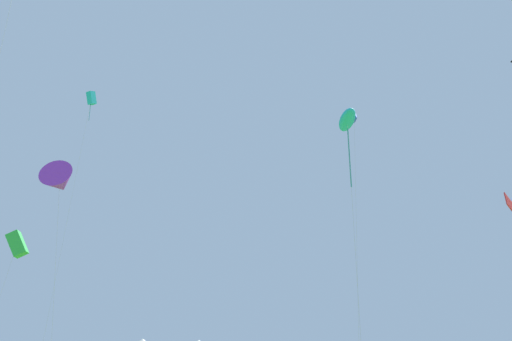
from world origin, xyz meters
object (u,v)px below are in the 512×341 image
object	(u,v)px
kite_purple_delta	(60,182)
kite_green_box	(17,244)
kite_blue_delta	(354,118)
kite_cyan_parafoil	(347,120)
kite_cyan_box	(91,99)

from	to	relation	value
kite_purple_delta	kite_green_box	size ratio (longest dim) A/B	1.17
kite_blue_delta	kite_green_box	xyz separation A→B (m)	(-40.17, -1.92, -16.13)
kite_cyan_parafoil	kite_green_box	xyz separation A→B (m)	(-36.18, 19.09, -6.26)
kite_cyan_box	kite_green_box	bearing A→B (deg)	-148.30
kite_cyan_parafoil	kite_blue_delta	size ratio (longest dim) A/B	0.66
kite_blue_delta	kite_cyan_box	distance (m)	35.05
kite_blue_delta	kite_cyan_parafoil	bearing A→B (deg)	-100.76
kite_purple_delta	kite_blue_delta	size ratio (longest dim) A/B	0.57
kite_cyan_box	kite_cyan_parafoil	bearing A→B (deg)	-36.08
kite_purple_delta	kite_blue_delta	world-z (taller)	kite_blue_delta
kite_cyan_parafoil	kite_green_box	world-z (taller)	kite_cyan_parafoil
kite_blue_delta	kite_green_box	world-z (taller)	kite_blue_delta
kite_green_box	kite_purple_delta	bearing A→B (deg)	-54.51
kite_cyan_parafoil	kite_cyan_box	world-z (taller)	kite_cyan_box
kite_cyan_box	kite_blue_delta	bearing A→B (deg)	-2.33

